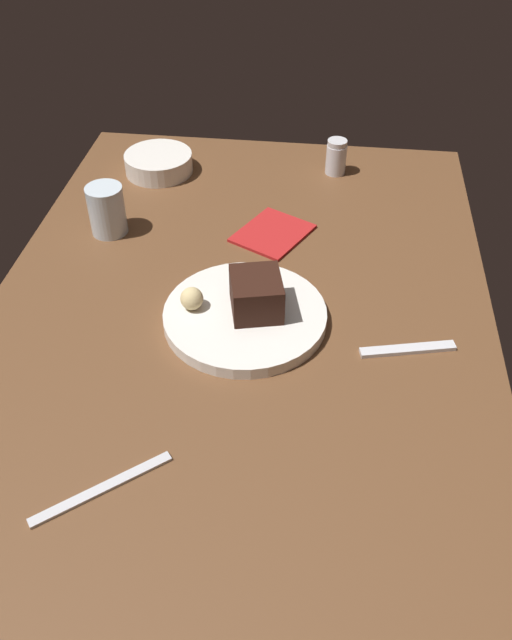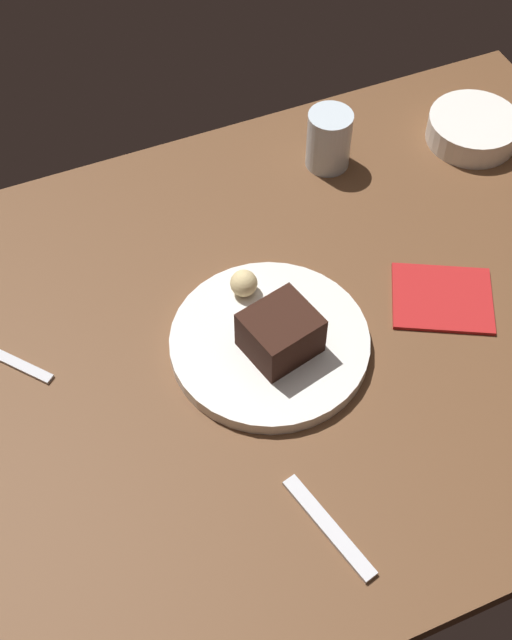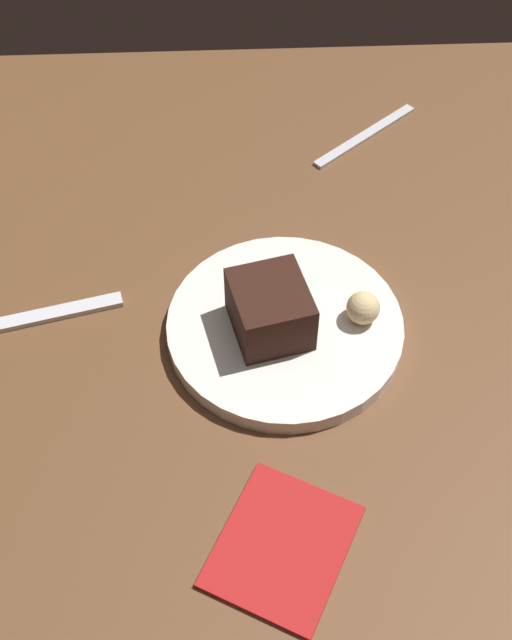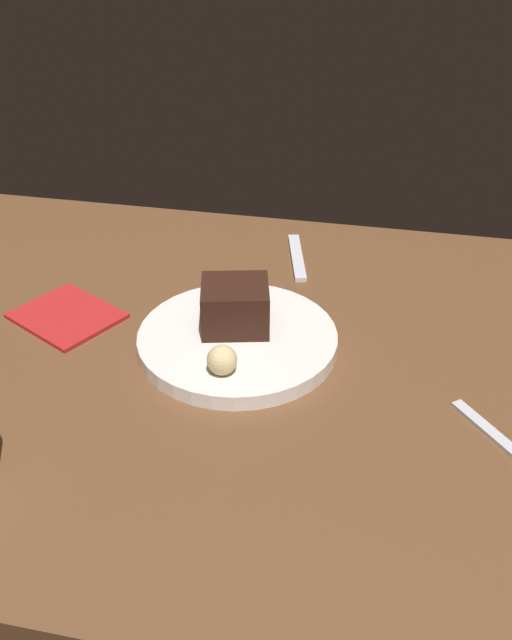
% 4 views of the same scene
% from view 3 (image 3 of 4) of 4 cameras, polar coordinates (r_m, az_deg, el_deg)
% --- Properties ---
extents(dining_table, '(1.20, 0.84, 0.03)m').
position_cam_3_polar(dining_table, '(0.91, 3.07, -3.34)').
color(dining_table, brown).
rests_on(dining_table, ground).
extents(dessert_plate, '(0.26, 0.26, 0.02)m').
position_cam_3_polar(dessert_plate, '(0.92, 2.02, -0.55)').
color(dessert_plate, white).
rests_on(dessert_plate, dining_table).
extents(chocolate_cake_slice, '(0.10, 0.10, 0.06)m').
position_cam_3_polar(chocolate_cake_slice, '(0.88, 0.99, 0.75)').
color(chocolate_cake_slice, black).
rests_on(chocolate_cake_slice, dessert_plate).
extents(bread_roll, '(0.04, 0.04, 0.04)m').
position_cam_3_polar(bread_roll, '(0.90, 7.50, 0.85)').
color(bread_roll, '#DBC184').
rests_on(bread_roll, dessert_plate).
extents(dessert_spoon, '(0.05, 0.15, 0.01)m').
position_cam_3_polar(dessert_spoon, '(0.96, -13.70, 0.49)').
color(dessert_spoon, silver).
rests_on(dessert_spoon, dining_table).
extents(butter_knife, '(0.13, 0.16, 0.01)m').
position_cam_3_polar(butter_knife, '(1.18, 7.65, 12.65)').
color(butter_knife, silver).
rests_on(butter_knife, dining_table).
extents(folded_napkin, '(0.17, 0.17, 0.01)m').
position_cam_3_polar(folded_napkin, '(0.79, 1.86, -15.51)').
color(folded_napkin, '#B21E1E').
rests_on(folded_napkin, dining_table).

